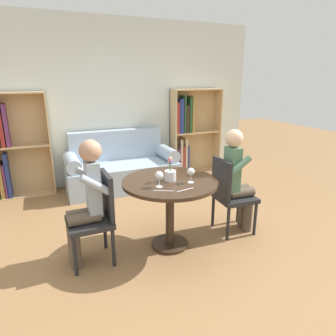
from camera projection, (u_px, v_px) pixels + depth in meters
ground_plane at (170, 245)px, 3.30m from camera, size 16.00×16.00×0.00m
back_wall at (112, 103)px, 5.02m from camera, size 5.20×0.05×2.70m
round_table at (170, 193)px, 3.12m from camera, size 0.99×0.99×0.75m
couch at (121, 169)px, 4.95m from camera, size 1.78×0.80×0.92m
bookshelf_left at (6, 147)px, 4.42m from camera, size 0.95×0.28×1.57m
bookshelf_right at (188, 132)px, 5.57m from camera, size 0.95×0.28×1.57m
chair_left at (97, 214)px, 2.90m from camera, size 0.43×0.43×0.90m
chair_right at (230, 193)px, 3.45m from camera, size 0.45×0.45×0.90m
person_left at (86, 200)px, 2.82m from camera, size 0.42×0.34×1.24m
person_right at (237, 179)px, 3.43m from camera, size 0.43×0.36×1.23m
wine_glass_left at (159, 176)px, 2.86m from camera, size 0.08×0.08×0.16m
wine_glass_right at (191, 172)px, 2.98m from camera, size 0.08×0.08×0.15m
flower_vase at (170, 174)px, 3.05m from camera, size 0.12×0.12×0.25m
knife_left_setting at (163, 191)px, 2.79m from camera, size 0.17×0.10×0.00m
fork_left_setting at (185, 190)px, 2.82m from camera, size 0.19×0.05×0.00m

